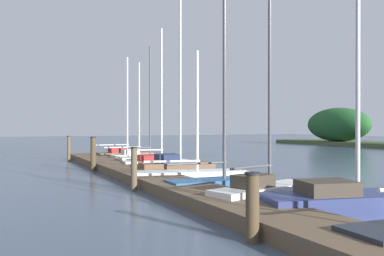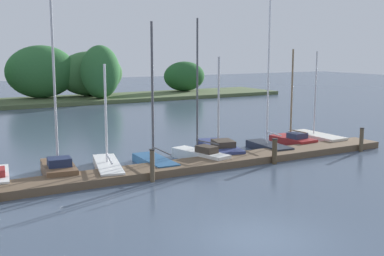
% 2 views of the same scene
% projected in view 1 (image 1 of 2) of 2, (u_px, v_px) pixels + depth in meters
% --- Properties ---
extents(dock_pier, '(28.88, 1.80, 0.35)m').
position_uv_depth(dock_pier, '(167.00, 184.00, 13.89)').
color(dock_pier, brown).
rests_on(dock_pier, ground).
extents(sailboat_0, '(1.48, 3.64, 6.53)m').
position_uv_depth(sailboat_0, '(125.00, 154.00, 26.12)').
color(sailboat_0, brown).
rests_on(sailboat_0, ground).
extents(sailboat_1, '(1.16, 3.48, 5.88)m').
position_uv_depth(sailboat_1, '(137.00, 156.00, 24.08)').
color(sailboat_1, silver).
rests_on(sailboat_1, ground).
extents(sailboat_2, '(1.56, 3.08, 6.42)m').
position_uv_depth(sailboat_2, '(149.00, 160.00, 21.95)').
color(sailboat_2, white).
rests_on(sailboat_2, ground).
extents(sailboat_3, '(1.66, 3.58, 6.95)m').
position_uv_depth(sailboat_3, '(159.00, 163.00, 20.19)').
color(sailboat_3, white).
rests_on(sailboat_3, ground).
extents(sailboat_4, '(1.70, 3.31, 7.91)m').
position_uv_depth(sailboat_4, '(177.00, 165.00, 17.67)').
color(sailboat_4, brown).
rests_on(sailboat_4, ground).
extents(sailboat_5, '(1.97, 4.47, 4.99)m').
position_uv_depth(sailboat_5, '(194.00, 175.00, 15.56)').
color(sailboat_5, white).
rests_on(sailboat_5, ground).
extents(sailboat_6, '(1.21, 3.69, 6.95)m').
position_uv_depth(sailboat_6, '(222.00, 179.00, 13.40)').
color(sailboat_6, '#285684').
rests_on(sailboat_6, ground).
extents(sailboat_7, '(1.73, 3.73, 7.16)m').
position_uv_depth(sailboat_7, '(266.00, 189.00, 11.10)').
color(sailboat_7, white).
rests_on(sailboat_7, ground).
extents(sailboat_8, '(2.28, 4.56, 5.25)m').
position_uv_depth(sailboat_8, '(351.00, 200.00, 9.86)').
color(sailboat_8, navy).
rests_on(sailboat_8, ground).
extents(mooring_piling_0, '(0.22, 0.22, 1.55)m').
position_uv_depth(mooring_piling_0, '(69.00, 148.00, 24.84)').
color(mooring_piling_0, brown).
rests_on(mooring_piling_0, ground).
extents(mooring_piling_1, '(0.28, 0.28, 1.63)m').
position_uv_depth(mooring_piling_1, '(93.00, 154.00, 19.25)').
color(mooring_piling_1, '#4C3D28').
rests_on(mooring_piling_1, ground).
extents(mooring_piling_2, '(0.23, 0.23, 1.44)m').
position_uv_depth(mooring_piling_2, '(134.00, 169.00, 13.43)').
color(mooring_piling_2, brown).
rests_on(mooring_piling_2, ground).
extents(mooring_piling_3, '(0.28, 0.28, 1.28)m').
position_uv_depth(mooring_piling_3, '(252.00, 207.00, 7.42)').
color(mooring_piling_3, '#4C3D28').
rests_on(mooring_piling_3, ground).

